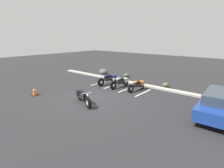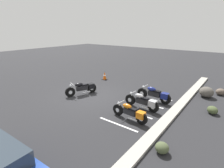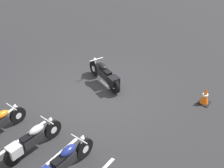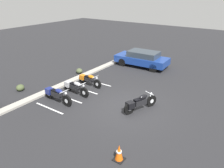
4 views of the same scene
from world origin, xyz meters
The scene contains 15 objects.
ground centered at (0.00, 0.00, 0.00)m, with size 60.00×60.00×0.00m, color #262628.
motorcycle_black_featured centered at (0.06, -0.63, 0.45)m, with size 2.03×0.99×0.84m.
parked_bike_0 centered at (-1.71, 3.67, 0.45)m, with size 0.61×2.16×0.85m.
parked_bike_1 centered at (-0.35, 3.57, 0.43)m, with size 0.58×2.07×0.82m.
parked_bike_2 centered at (1.11, 3.70, 0.41)m, with size 0.55×1.96×0.77m.
concrete_curb centered at (0.00, 5.09, 0.06)m, with size 18.00×0.50×0.12m, color #A8A399.
landscape_rock_0 centered at (-2.00, 6.69, 0.20)m, with size 0.58×0.48×0.39m, color #475331.
landscape_rock_1 centered at (-5.32, 6.68, 0.21)m, with size 0.59×0.52×0.43m, color brown.
landscape_rock_2 centered at (2.43, 5.76, 0.20)m, with size 0.49×0.48×0.39m, color #4C5637.
landscape_rock_3 centered at (-4.34, 5.99, 0.34)m, with size 0.87×0.82×0.67m, color #555049.
traffic_cone centered at (-3.59, -1.76, 0.31)m, with size 0.40×0.40×0.67m.
stall_line_0 centered at (-2.48, 3.43, 0.00)m, with size 0.10×2.10×0.00m, color white.
stall_line_1 centered at (-1.06, 3.43, 0.00)m, with size 0.10×2.10×0.00m, color white.
stall_line_2 centered at (0.37, 3.43, 0.00)m, with size 0.10×2.10×0.00m, color white.
stall_line_3 centered at (1.80, 3.43, 0.00)m, with size 0.10×2.10×0.00m, color white.
Camera 2 is at (7.59, 7.46, 4.17)m, focal length 28.00 mm.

